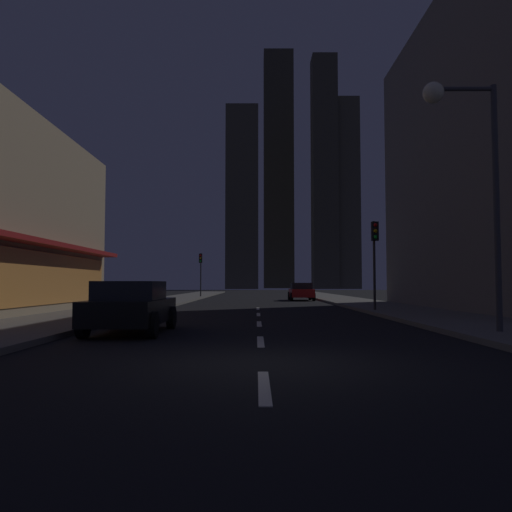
% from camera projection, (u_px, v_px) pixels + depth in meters
% --- Properties ---
extents(ground_plane, '(78.00, 136.00, 0.10)m').
position_uv_depth(ground_plane, '(255.00, 301.00, 40.62)').
color(ground_plane, black).
extents(sidewalk_right, '(4.00, 76.00, 0.15)m').
position_uv_depth(sidewalk_right, '(341.00, 300.00, 40.65)').
color(sidewalk_right, '#605E59').
rests_on(sidewalk_right, ground).
extents(sidewalk_left, '(4.00, 76.00, 0.15)m').
position_uv_depth(sidewalk_left, '(169.00, 300.00, 40.60)').
color(sidewalk_left, '#605E59').
rests_on(sidewalk_left, ground).
extents(lane_marking_center, '(0.16, 23.00, 0.01)m').
position_uv_depth(lane_marking_center, '(257.00, 324.00, 17.06)').
color(lane_marking_center, silver).
rests_on(lane_marking_center, ground).
extents(skyscraper_distant_tall, '(8.41, 7.03, 47.73)m').
position_uv_depth(skyscraper_distant_tall, '(240.00, 198.00, 130.36)').
color(skyscraper_distant_tall, '#423F31').
rests_on(skyscraper_distant_tall, ground).
extents(skyscraper_distant_mid, '(9.00, 7.73, 72.57)m').
position_uv_depth(skyscraper_distant_mid, '(276.00, 170.00, 152.81)').
color(skyscraper_distant_mid, '#343227').
rests_on(skyscraper_distant_mid, ground).
extents(skyscraper_distant_short, '(6.56, 6.29, 61.96)m').
position_uv_depth(skyscraper_distant_short, '(322.00, 172.00, 132.07)').
color(skyscraper_distant_short, '#3B382C').
rests_on(skyscraper_distant_short, ground).
extents(skyscraper_distant_slender, '(7.36, 7.75, 50.75)m').
position_uv_depth(skyscraper_distant_slender, '(342.00, 194.00, 133.61)').
color(skyscraper_distant_slender, '#423E31').
rests_on(skyscraper_distant_slender, ground).
extents(car_parked_near, '(1.98, 4.24, 1.45)m').
position_uv_depth(car_parked_near, '(129.00, 307.00, 13.94)').
color(car_parked_near, black).
rests_on(car_parked_near, ground).
extents(car_parked_far, '(1.98, 4.24, 1.45)m').
position_uv_depth(car_parked_far, '(299.00, 291.00, 40.91)').
color(car_parked_far, '#B21919').
rests_on(car_parked_far, ground).
extents(fire_hydrant_far_left, '(0.42, 0.30, 0.65)m').
position_uv_depth(fire_hydrant_far_left, '(155.00, 299.00, 29.21)').
color(fire_hydrant_far_left, red).
rests_on(fire_hydrant_far_left, sidewalk_left).
extents(traffic_light_near_right, '(0.32, 0.48, 4.20)m').
position_uv_depth(traffic_light_near_right, '(373.00, 245.00, 23.55)').
color(traffic_light_near_right, '#2D2D2D').
rests_on(traffic_light_near_right, sidewalk_right).
extents(traffic_light_far_left, '(0.32, 0.48, 4.20)m').
position_uv_depth(traffic_light_far_left, '(199.00, 265.00, 48.52)').
color(traffic_light_far_left, '#2D2D2D').
rests_on(traffic_light_far_left, sidewalk_left).
extents(street_lamp_right, '(1.96, 0.56, 6.58)m').
position_uv_depth(street_lamp_right, '(461.00, 144.00, 13.18)').
color(street_lamp_right, '#38383D').
rests_on(street_lamp_right, sidewalk_right).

